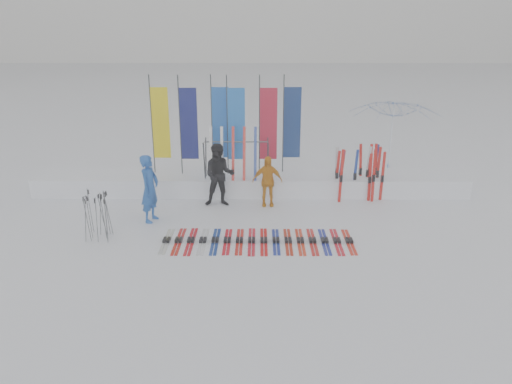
{
  "coord_description": "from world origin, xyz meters",
  "views": [
    {
      "loc": [
        0.28,
        -11.14,
        5.34
      ],
      "look_at": [
        0.2,
        1.6,
        1.0
      ],
      "focal_mm": 35.0,
      "sensor_mm": 36.0,
      "label": 1
    }
  ],
  "objects_px": {
    "person_black": "(219,175)",
    "person_blue": "(150,189)",
    "ski_rack": "(236,154)",
    "ski_row": "(257,241)",
    "tent_canopy": "(392,138)",
    "person_yellow": "(267,181)"
  },
  "relations": [
    {
      "from": "person_black",
      "to": "ski_row",
      "type": "height_order",
      "value": "person_black"
    },
    {
      "from": "person_blue",
      "to": "ski_rack",
      "type": "bearing_deg",
      "value": -31.08
    },
    {
      "from": "ski_rack",
      "to": "person_black",
      "type": "bearing_deg",
      "value": -117.41
    },
    {
      "from": "tent_canopy",
      "to": "person_blue",
      "type": "bearing_deg",
      "value": -151.09
    },
    {
      "from": "tent_canopy",
      "to": "ski_rack",
      "type": "bearing_deg",
      "value": -159.0
    },
    {
      "from": "tent_canopy",
      "to": "ski_row",
      "type": "height_order",
      "value": "tent_canopy"
    },
    {
      "from": "tent_canopy",
      "to": "ski_row",
      "type": "bearing_deg",
      "value": -129.79
    },
    {
      "from": "ski_row",
      "to": "ski_rack",
      "type": "bearing_deg",
      "value": 100.59
    },
    {
      "from": "person_blue",
      "to": "ski_row",
      "type": "height_order",
      "value": "person_blue"
    },
    {
      "from": "person_blue",
      "to": "person_black",
      "type": "relative_size",
      "value": 0.99
    },
    {
      "from": "person_black",
      "to": "ski_rack",
      "type": "height_order",
      "value": "person_black"
    },
    {
      "from": "person_blue",
      "to": "ski_row",
      "type": "xyz_separation_m",
      "value": [
        3.0,
        -1.43,
        -0.92
      ]
    },
    {
      "from": "person_black",
      "to": "person_blue",
      "type": "bearing_deg",
      "value": -147.44
    },
    {
      "from": "person_black",
      "to": "tent_canopy",
      "type": "relative_size",
      "value": 0.61
    },
    {
      "from": "tent_canopy",
      "to": "ski_rack",
      "type": "distance_m",
      "value": 5.84
    },
    {
      "from": "person_yellow",
      "to": "tent_canopy",
      "type": "relative_size",
      "value": 0.49
    },
    {
      "from": "ski_row",
      "to": "ski_rack",
      "type": "distance_m",
      "value": 3.94
    },
    {
      "from": "ski_rack",
      "to": "person_blue",
      "type": "bearing_deg",
      "value": -136.54
    },
    {
      "from": "tent_canopy",
      "to": "ski_rack",
      "type": "height_order",
      "value": "tent_canopy"
    },
    {
      "from": "tent_canopy",
      "to": "ski_rack",
      "type": "xyz_separation_m",
      "value": [
        -5.45,
        -2.09,
        -0.04
      ]
    },
    {
      "from": "person_black",
      "to": "ski_rack",
      "type": "bearing_deg",
      "value": 60.45
    },
    {
      "from": "person_yellow",
      "to": "ski_row",
      "type": "height_order",
      "value": "person_yellow"
    }
  ]
}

